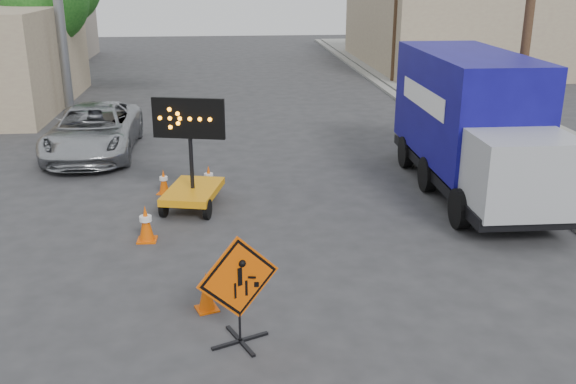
{
  "coord_description": "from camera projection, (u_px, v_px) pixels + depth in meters",
  "views": [
    {
      "loc": [
        -0.46,
        -7.56,
        5.36
      ],
      "look_at": [
        0.63,
        3.3,
        1.59
      ],
      "focal_mm": 40.0,
      "sensor_mm": 36.0,
      "label": 1
    }
  ],
  "objects": [
    {
      "name": "arrow_board",
      "position": [
        193.0,
        184.0,
        15.12
      ],
      "size": [
        1.65,
        2.07,
        2.66
      ],
      "rotation": [
        0.0,
        0.0,
        -0.23
      ],
      "color": "orange",
      "rests_on": "ground"
    },
    {
      "name": "ground",
      "position": [
        267.0,
        379.0,
        8.9
      ],
      "size": [
        100.0,
        100.0,
        0.0
      ],
      "primitive_type": "plane",
      "color": "#2D2D30",
      "rests_on": "ground"
    },
    {
      "name": "sidewalk_right",
      "position": [
        493.0,
        121.0,
        23.88
      ],
      "size": [
        4.0,
        60.0,
        0.15
      ],
      "primitive_type": "cube",
      "color": "gray",
      "rests_on": "ground"
    },
    {
      "name": "cone_d",
      "position": [
        164.0,
        182.0,
        16.21
      ],
      "size": [
        0.4,
        0.4,
        0.64
      ],
      "rotation": [
        0.0,
        0.0,
        -0.27
      ],
      "color": "#DE5004",
      "rests_on": "ground"
    },
    {
      "name": "building_right_far",
      "position": [
        452.0,
        26.0,
        37.59
      ],
      "size": [
        10.0,
        14.0,
        4.6
      ],
      "primitive_type": "cube",
      "color": "tan",
      "rests_on": "ground"
    },
    {
      "name": "construction_sign",
      "position": [
        239.0,
        288.0,
        9.48
      ],
      "size": [
        1.23,
        0.88,
        1.75
      ],
      "rotation": [
        0.0,
        0.0,
        0.41
      ],
      "color": "black",
      "rests_on": "ground"
    },
    {
      "name": "box_truck",
      "position": [
        471.0,
        131.0,
        16.04
      ],
      "size": [
        2.43,
        7.29,
        3.44
      ],
      "rotation": [
        0.0,
        0.0,
        -0.02
      ],
      "color": "black",
      "rests_on": "ground"
    },
    {
      "name": "cone_a",
      "position": [
        206.0,
        291.0,
        10.61
      ],
      "size": [
        0.44,
        0.44,
        0.68
      ],
      "rotation": [
        0.0,
        0.0,
        0.33
      ],
      "color": "#DE5004",
      "rests_on": "ground"
    },
    {
      "name": "cone_c",
      "position": [
        209.0,
        179.0,
        16.31
      ],
      "size": [
        0.41,
        0.41,
        0.71
      ],
      "rotation": [
        0.0,
        0.0,
        0.17
      ],
      "color": "#DE5004",
      "rests_on": "ground"
    },
    {
      "name": "cone_b",
      "position": [
        146.0,
        223.0,
        13.33
      ],
      "size": [
        0.41,
        0.41,
        0.78
      ],
      "rotation": [
        0.0,
        0.0,
        -0.03
      ],
      "color": "#DE5004",
      "rests_on": "ground"
    },
    {
      "name": "curb_right",
      "position": [
        433.0,
        123.0,
        23.67
      ],
      "size": [
        0.4,
        60.0,
        0.12
      ],
      "primitive_type": "cube",
      "color": "gray",
      "rests_on": "ground"
    },
    {
      "name": "pickup_truck",
      "position": [
        94.0,
        130.0,
        19.57
      ],
      "size": [
        2.56,
        5.43,
        1.5
      ],
      "primitive_type": "imported",
      "rotation": [
        0.0,
        0.0,
        0.01
      ],
      "color": "#A8AAAF",
      "rests_on": "ground"
    },
    {
      "name": "tree_left_near",
      "position": [
        44.0,
        0.0,
        27.47
      ],
      "size": [
        3.71,
        3.71,
        6.03
      ],
      "color": "#49301F",
      "rests_on": "ground"
    }
  ]
}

